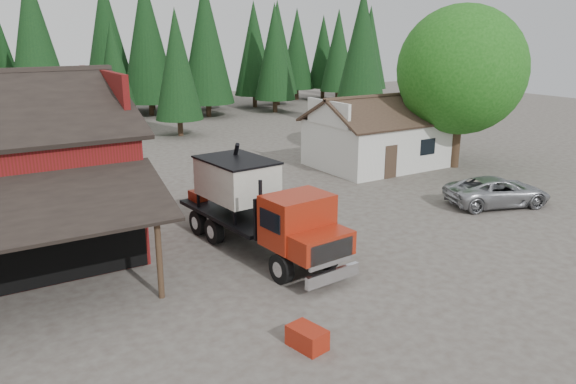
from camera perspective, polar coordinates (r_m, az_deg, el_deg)
ground at (r=20.18m, az=4.75°, el=-9.12°), size 120.00×120.00×0.00m
farmhouse at (r=37.20m, az=9.08°, el=5.21°), size 8.60×6.42×4.65m
deciduous_tree at (r=37.34m, az=17.23°, el=11.31°), size 8.00×8.00×10.20m
conifer_backdrop at (r=58.28m, az=-20.73°, el=6.62°), size 76.00×16.00×16.00m
near_pine_b at (r=47.79m, az=-11.21°, el=12.60°), size 3.96×3.96×10.40m
near_pine_c at (r=52.33m, az=7.52°, el=14.14°), size 4.84×4.84×12.40m
near_pine_d at (r=49.10m, az=-24.32°, el=13.36°), size 5.28×5.28×13.40m
feed_truck at (r=22.23m, az=-3.06°, el=-1.39°), size 3.26×9.21×4.08m
silver_car at (r=30.32m, az=20.51°, el=0.06°), size 5.76×3.99×1.46m
equip_box at (r=16.24m, az=1.96°, el=-14.58°), size 0.90×1.22×0.60m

